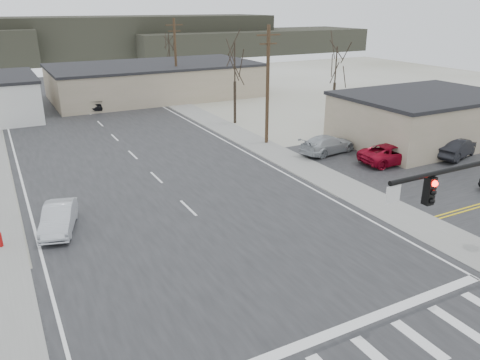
# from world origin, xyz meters

# --- Properties ---
(ground) EXTENTS (140.00, 140.00, 0.00)m
(ground) POSITION_xyz_m (0.00, 0.00, 0.00)
(ground) COLOR silver
(ground) RESTS_ON ground
(main_road) EXTENTS (18.00, 110.00, 0.05)m
(main_road) POSITION_xyz_m (0.00, 15.00, 0.02)
(main_road) COLOR black
(main_road) RESTS_ON ground
(cross_road) EXTENTS (90.00, 10.00, 0.04)m
(cross_road) POSITION_xyz_m (0.00, 0.00, 0.02)
(cross_road) COLOR black
(cross_road) RESTS_ON ground
(parking_lot) EXTENTS (18.00, 20.00, 0.03)m
(parking_lot) POSITION_xyz_m (20.00, 6.00, 0.02)
(parking_lot) COLOR black
(parking_lot) RESTS_ON ground
(sidewalk_right) EXTENTS (3.00, 90.00, 0.06)m
(sidewalk_right) POSITION_xyz_m (10.60, 20.00, 0.03)
(sidewalk_right) COLOR gray
(sidewalk_right) RESTS_ON ground
(fire_hydrant) EXTENTS (0.24, 0.24, 0.87)m
(fire_hydrant) POSITION_xyz_m (-10.20, 8.00, 0.45)
(fire_hydrant) COLOR #A50C0C
(fire_hydrant) RESTS_ON ground
(building_right_far) EXTENTS (26.30, 14.30, 4.30)m
(building_right_far) POSITION_xyz_m (10.00, 44.00, 2.15)
(building_right_far) COLOR tan
(building_right_far) RESTS_ON ground
(building_lot) EXTENTS (14.30, 10.30, 4.30)m
(building_lot) POSITION_xyz_m (24.00, 12.00, 2.16)
(building_lot) COLOR tan
(building_lot) RESTS_ON ground
(upole_right_a) EXTENTS (2.20, 0.30, 10.00)m
(upole_right_a) POSITION_xyz_m (11.50, 18.00, 5.22)
(upole_right_a) COLOR #442E1F
(upole_right_a) RESTS_ON ground
(upole_right_b) EXTENTS (2.20, 0.30, 10.00)m
(upole_right_b) POSITION_xyz_m (11.50, 40.00, 5.22)
(upole_right_b) COLOR #442E1F
(upole_right_b) RESTS_ON ground
(tree_right_mid) EXTENTS (3.74, 3.74, 8.33)m
(tree_right_mid) POSITION_xyz_m (12.50, 26.00, 5.93)
(tree_right_mid) COLOR #32281E
(tree_right_mid) RESTS_ON ground
(tree_right_far) EXTENTS (3.52, 3.52, 7.84)m
(tree_right_far) POSITION_xyz_m (15.00, 52.00, 5.58)
(tree_right_far) COLOR #32281E
(tree_right_far) RESTS_ON ground
(tree_lot) EXTENTS (3.52, 3.52, 7.84)m
(tree_lot) POSITION_xyz_m (22.00, 22.00, 5.58)
(tree_lot) COLOR #32281E
(tree_lot) RESTS_ON ground
(hill_center) EXTENTS (80.00, 18.00, 9.00)m
(hill_center) POSITION_xyz_m (15.00, 96.00, 4.50)
(hill_center) COLOR #333026
(hill_center) RESTS_ON ground
(hill_right) EXTENTS (60.00, 18.00, 5.50)m
(hill_right) POSITION_xyz_m (50.00, 90.00, 2.75)
(hill_right) COLOR #333026
(hill_right) RESTS_ON ground
(sedan_crossing) EXTENTS (2.64, 4.54, 1.41)m
(sedan_crossing) POSITION_xyz_m (-7.26, 8.56, 0.75)
(sedan_crossing) COLOR #AEB2B9
(sedan_crossing) RESTS_ON main_road
(car_far_a) EXTENTS (2.87, 5.20, 1.43)m
(car_far_a) POSITION_xyz_m (1.00, 39.33, 0.76)
(car_far_a) COLOR black
(car_far_a) RESTS_ON main_road
(car_far_b) EXTENTS (2.25, 4.33, 1.41)m
(car_far_b) POSITION_xyz_m (-6.96, 48.94, 0.75)
(car_far_b) COLOR black
(car_far_b) RESTS_ON main_road
(car_parked_red) EXTENTS (5.46, 2.80, 1.48)m
(car_parked_red) POSITION_xyz_m (17.13, 8.63, 0.77)
(car_parked_red) COLOR maroon
(car_parked_red) RESTS_ON parking_lot
(car_parked_dark_b) EXTENTS (5.22, 3.05, 1.63)m
(car_parked_dark_b) POSITION_xyz_m (22.73, 7.31, 0.85)
(car_parked_dark_b) COLOR black
(car_parked_dark_b) RESTS_ON parking_lot
(car_parked_silver) EXTENTS (5.38, 2.86, 1.48)m
(car_parked_silver) POSITION_xyz_m (14.33, 13.00, 0.78)
(car_parked_silver) COLOR #9FA5A9
(car_parked_silver) RESTS_ON parking_lot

